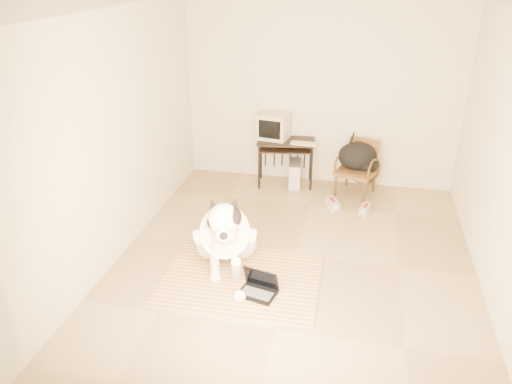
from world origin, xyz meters
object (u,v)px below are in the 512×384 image
(computer_desk, at_px, (286,147))
(rattan_chair, at_px, (357,168))
(backpack, at_px, (359,158))
(crt_monitor, at_px, (274,126))
(dog, at_px, (226,236))
(pc_tower, at_px, (295,174))
(laptop, at_px, (259,287))

(computer_desk, distance_m, rattan_chair, 1.09)
(backpack, bearing_deg, crt_monitor, 173.59)
(dog, relative_size, rattan_chair, 1.73)
(pc_tower, height_order, rattan_chair, rattan_chair)
(laptop, relative_size, rattan_chair, 0.55)
(computer_desk, bearing_deg, dog, -96.45)
(laptop, xyz_separation_m, crt_monitor, (-0.38, 2.88, 0.81))
(laptop, xyz_separation_m, pc_tower, (-0.03, 2.77, 0.11))
(computer_desk, distance_m, pc_tower, 0.44)
(computer_desk, distance_m, crt_monitor, 0.36)
(dog, bearing_deg, rattan_chair, 59.97)
(rattan_chair, relative_size, backpack, 1.33)
(computer_desk, height_order, backpack, backpack)
(computer_desk, xyz_separation_m, rattan_chair, (1.07, -0.08, -0.21))
(backpack, bearing_deg, rattan_chair, -119.08)
(laptop, bearing_deg, rattan_chair, 71.95)
(pc_tower, relative_size, backpack, 0.73)
(rattan_chair, xyz_separation_m, backpack, (0.01, 0.02, 0.15))
(dog, distance_m, rattan_chair, 2.68)
(computer_desk, distance_m, backpack, 1.08)
(laptop, distance_m, pc_tower, 2.77)
(crt_monitor, relative_size, pc_tower, 1.11)
(laptop, height_order, rattan_chair, rattan_chair)
(pc_tower, bearing_deg, dog, -100.05)
(pc_tower, distance_m, rattan_chair, 0.94)
(rattan_chair, bearing_deg, computer_desk, 175.86)
(dog, height_order, laptop, dog)
(dog, height_order, rattan_chair, dog)
(crt_monitor, height_order, backpack, crt_monitor)
(computer_desk, height_order, pc_tower, computer_desk)
(rattan_chair, bearing_deg, dog, -120.03)
(crt_monitor, bearing_deg, pc_tower, -17.89)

